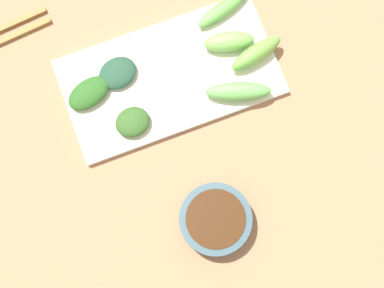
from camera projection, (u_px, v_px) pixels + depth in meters
name	position (u px, v px, depth m)	size (l,w,h in m)	color
tabletop	(180.00, 119.00, 0.91)	(2.10, 2.10, 0.02)	#966E4F
sauce_bowl	(215.00, 220.00, 0.85)	(0.11, 0.11, 0.04)	#324C55
serving_plate	(170.00, 77.00, 0.91)	(0.17, 0.33, 0.01)	silver
broccoli_stalk_0	(256.00, 53.00, 0.89)	(0.03, 0.09, 0.03)	#66A141
broccoli_leafy_1	(133.00, 122.00, 0.88)	(0.05, 0.05, 0.02)	#2E5622
broccoli_leafy_2	(118.00, 73.00, 0.89)	(0.05, 0.06, 0.02)	#214532
broccoli_stalk_3	(223.00, 9.00, 0.91)	(0.02, 0.10, 0.02)	#5C9E48
broccoli_leafy_4	(89.00, 93.00, 0.88)	(0.04, 0.07, 0.02)	#27591F
broccoli_stalk_5	(238.00, 92.00, 0.88)	(0.03, 0.10, 0.03)	#62B455
broccoli_stalk_6	(229.00, 41.00, 0.89)	(0.03, 0.08, 0.03)	#70B552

